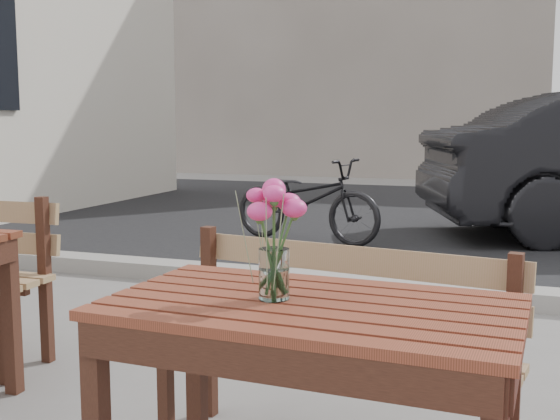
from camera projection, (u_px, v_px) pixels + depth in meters
name	position (u px, v px, depth m)	size (l,w,h in m)	color
street	(452.00, 244.00, 6.63)	(30.00, 8.12, 0.12)	black
backdrop_buildings	(512.00, 5.00, 14.84)	(15.50, 4.00, 8.00)	gray
main_table	(311.00, 342.00, 1.95)	(1.15, 0.70, 0.70)	#5B2A18
main_bench	(337.00, 324.00, 2.47)	(1.32, 0.56, 0.79)	#A07F52
main_vase	(274.00, 225.00, 1.94)	(0.18, 0.18, 0.34)	white
bicycle	(307.00, 200.00, 6.86)	(0.55, 1.58, 0.83)	black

